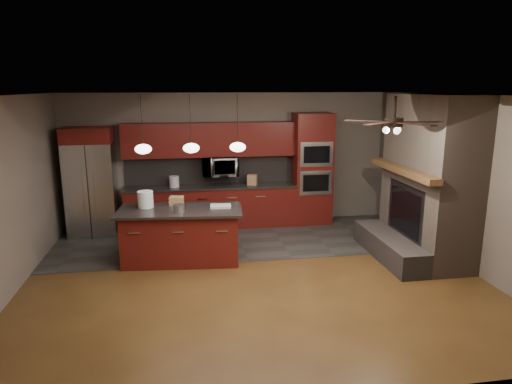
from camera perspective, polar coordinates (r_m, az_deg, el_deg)
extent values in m
plane|color=brown|center=(7.32, -0.29, -10.45)|extent=(7.00, 7.00, 0.00)
cube|color=white|center=(6.72, -0.32, 12.02)|extent=(7.00, 6.00, 0.02)
cube|color=#71645A|center=(9.81, -3.06, 4.11)|extent=(7.00, 0.02, 2.80)
cube|color=#71645A|center=(8.19, 24.67, 1.14)|extent=(0.02, 6.00, 2.80)
cube|color=#71645A|center=(7.23, -28.85, -0.73)|extent=(0.02, 6.00, 2.80)
cube|color=#34312E|center=(8.99, -2.10, -5.89)|extent=(7.00, 2.40, 0.01)
cube|color=brown|center=(8.31, 20.86, 1.64)|extent=(0.80, 2.00, 2.80)
cube|color=#3F3834|center=(8.32, 16.29, -6.60)|extent=(0.50, 2.00, 0.40)
cube|color=#2D2D30|center=(8.25, 18.26, -2.34)|extent=(0.05, 1.20, 0.95)
cube|color=black|center=(8.24, 18.10, -2.35)|extent=(0.02, 1.00, 0.75)
cube|color=brown|center=(8.04, 17.86, 2.60)|extent=(0.22, 2.10, 0.10)
cube|color=#5C1110|center=(9.68, -5.59, -1.93)|extent=(3.55, 0.60, 0.86)
cube|color=black|center=(9.57, -5.65, 0.67)|extent=(3.59, 0.64, 0.04)
cube|color=black|center=(9.78, -5.80, 2.85)|extent=(3.55, 0.03, 0.60)
cube|color=#5C1110|center=(9.54, -5.83, 6.54)|extent=(3.55, 0.35, 0.70)
cube|color=#5C1110|center=(9.88, 7.01, 2.87)|extent=(0.80, 0.60, 2.38)
cube|color=silver|center=(9.64, 7.47, 1.14)|extent=(0.70, 0.03, 0.52)
cube|color=black|center=(9.62, 7.50, 1.12)|extent=(0.55, 0.02, 0.35)
cube|color=silver|center=(9.54, 7.58, 4.67)|extent=(0.70, 0.03, 0.52)
cube|color=black|center=(9.52, 7.61, 4.65)|extent=(0.55, 0.02, 0.35)
imported|color=silver|center=(9.55, -4.53, 3.24)|extent=(0.73, 0.41, 0.50)
cube|color=silver|center=(9.64, -19.83, 0.32)|extent=(0.93, 0.72, 1.85)
cube|color=#2D2D30|center=(9.29, -20.22, -0.17)|extent=(0.02, 0.02, 1.83)
cube|color=silver|center=(9.28, -20.86, 0.13)|extent=(0.03, 0.03, 0.93)
cube|color=silver|center=(9.24, -19.65, 0.17)|extent=(0.03, 0.03, 0.93)
cube|color=#5C1110|center=(9.47, -20.33, 6.68)|extent=(0.93, 0.72, 0.30)
cube|color=#5C1110|center=(7.87, -9.35, -5.52)|extent=(1.97, 0.96, 0.88)
cube|color=black|center=(7.73, -9.48, -2.28)|extent=(2.14, 1.12, 0.04)
cylinder|color=white|center=(7.93, -13.65, -0.90)|extent=(0.31, 0.31, 0.28)
cylinder|color=#BBBBC0|center=(7.53, -9.66, -2.04)|extent=(0.25, 0.25, 0.13)
cube|color=silver|center=(7.77, -4.44, -1.77)|extent=(0.37, 0.27, 0.03)
cube|color=#9C8050|center=(8.00, -9.90, -1.09)|extent=(0.26, 0.21, 0.15)
cylinder|color=silver|center=(9.53, -10.19, 1.29)|extent=(0.25, 0.25, 0.23)
cube|color=tan|center=(9.59, -0.47, 1.54)|extent=(0.23, 0.21, 0.22)
cylinder|color=black|center=(7.38, -14.11, 8.69)|extent=(0.01, 0.01, 0.78)
ellipsoid|color=white|center=(7.42, -13.92, 5.23)|extent=(0.26, 0.26, 0.16)
cylinder|color=black|center=(7.35, -8.21, 8.94)|extent=(0.01, 0.01, 0.78)
ellipsoid|color=white|center=(7.40, -8.10, 5.46)|extent=(0.26, 0.26, 0.16)
cylinder|color=black|center=(7.41, -2.33, 9.08)|extent=(0.01, 0.01, 0.78)
ellipsoid|color=white|center=(7.45, -2.30, 5.63)|extent=(0.26, 0.26, 0.16)
cylinder|color=black|center=(6.50, 16.99, 10.11)|extent=(0.04, 0.04, 0.30)
cylinder|color=black|center=(6.51, 16.87, 8.35)|extent=(0.24, 0.24, 0.12)
cube|color=black|center=(6.69, 19.83, 8.25)|extent=(0.60, 0.12, 0.01)
cube|color=black|center=(6.89, 16.44, 8.61)|extent=(0.30, 0.61, 0.01)
cube|color=black|center=(6.59, 13.58, 8.59)|extent=(0.56, 0.45, 0.01)
cube|color=black|center=(6.18, 15.19, 8.23)|extent=(0.56, 0.45, 0.01)
cube|color=black|center=(6.24, 19.30, 8.00)|extent=(0.30, 0.61, 0.01)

